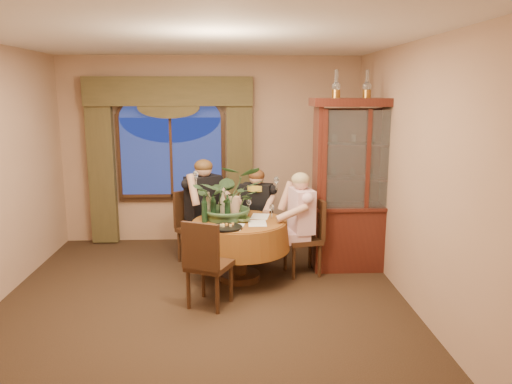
{
  "coord_description": "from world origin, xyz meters",
  "views": [
    {
      "loc": [
        0.37,
        -5.07,
        2.28
      ],
      "look_at": [
        0.61,
        0.77,
        1.1
      ],
      "focal_mm": 35.0,
      "sensor_mm": 36.0,
      "label": 1
    }
  ],
  "objects_px": {
    "olive_bowl": "(243,220)",
    "wine_bottle_1": "(228,209)",
    "person_back": "(203,212)",
    "oil_lamp_center": "(367,84)",
    "oil_lamp_left": "(336,84)",
    "person_pink": "(301,224)",
    "wine_bottle_4": "(223,206)",
    "wine_bottle_0": "(213,208)",
    "chair_back_right": "(251,224)",
    "wine_bottle_3": "(222,204)",
    "wine_bottle_2": "(205,209)",
    "chair_front_left": "(210,263)",
    "stoneware_vase": "(235,208)",
    "dining_table": "(240,250)",
    "person_scarf": "(257,215)",
    "china_cabinet": "(363,185)",
    "chair_right": "(302,237)",
    "wine_bottle_5": "(209,205)",
    "centerpiece_plant": "(229,172)",
    "oil_lamp_right": "(398,84)",
    "chair_back": "(196,228)"
  },
  "relations": [
    {
      "from": "person_scarf",
      "to": "wine_bottle_2",
      "type": "relative_size",
      "value": 3.83
    },
    {
      "from": "chair_right",
      "to": "wine_bottle_5",
      "type": "xyz_separation_m",
      "value": [
        -1.17,
        -0.05,
        0.44
      ]
    },
    {
      "from": "olive_bowl",
      "to": "wine_bottle_1",
      "type": "distance_m",
      "value": 0.23
    },
    {
      "from": "china_cabinet",
      "to": "olive_bowl",
      "type": "relative_size",
      "value": 12.73
    },
    {
      "from": "china_cabinet",
      "to": "wine_bottle_0",
      "type": "bearing_deg",
      "value": -168.9
    },
    {
      "from": "person_scarf",
      "to": "olive_bowl",
      "type": "relative_size",
      "value": 7.31
    },
    {
      "from": "olive_bowl",
      "to": "wine_bottle_2",
      "type": "xyz_separation_m",
      "value": [
        -0.46,
        0.02,
        0.14
      ]
    },
    {
      "from": "chair_back_right",
      "to": "person_pink",
      "type": "height_order",
      "value": "person_pink"
    },
    {
      "from": "wine_bottle_0",
      "to": "wine_bottle_4",
      "type": "height_order",
      "value": "same"
    },
    {
      "from": "chair_back",
      "to": "person_scarf",
      "type": "height_order",
      "value": "person_scarf"
    },
    {
      "from": "olive_bowl",
      "to": "wine_bottle_5",
      "type": "distance_m",
      "value": 0.48
    },
    {
      "from": "oil_lamp_left",
      "to": "wine_bottle_0",
      "type": "xyz_separation_m",
      "value": [
        -1.51,
        -0.37,
        -1.46
      ]
    },
    {
      "from": "stoneware_vase",
      "to": "wine_bottle_0",
      "type": "xyz_separation_m",
      "value": [
        -0.26,
        -0.08,
        0.02
      ]
    },
    {
      "from": "oil_lamp_center",
      "to": "wine_bottle_3",
      "type": "xyz_separation_m",
      "value": [
        -1.8,
        -0.18,
        -1.46
      ]
    },
    {
      "from": "wine_bottle_0",
      "to": "wine_bottle_5",
      "type": "bearing_deg",
      "value": 116.86
    },
    {
      "from": "chair_back_right",
      "to": "wine_bottle_3",
      "type": "distance_m",
      "value": 0.86
    },
    {
      "from": "wine_bottle_1",
      "to": "wine_bottle_5",
      "type": "distance_m",
      "value": 0.3
    },
    {
      "from": "dining_table",
      "to": "person_scarf",
      "type": "height_order",
      "value": "person_scarf"
    },
    {
      "from": "dining_table",
      "to": "chair_back_right",
      "type": "bearing_deg",
      "value": 79.03
    },
    {
      "from": "china_cabinet",
      "to": "chair_back_right",
      "type": "height_order",
      "value": "china_cabinet"
    },
    {
      "from": "oil_lamp_center",
      "to": "oil_lamp_left",
      "type": "bearing_deg",
      "value": 180.0
    },
    {
      "from": "person_back",
      "to": "olive_bowl",
      "type": "bearing_deg",
      "value": 89.34
    },
    {
      "from": "person_pink",
      "to": "wine_bottle_0",
      "type": "xyz_separation_m",
      "value": [
        -1.08,
        -0.16,
        0.26
      ]
    },
    {
      "from": "person_scarf",
      "to": "wine_bottle_0",
      "type": "xyz_separation_m",
      "value": [
        -0.56,
        -0.75,
        0.28
      ]
    },
    {
      "from": "chair_front_left",
      "to": "olive_bowl",
      "type": "xyz_separation_m",
      "value": [
        0.37,
        0.67,
        0.3
      ]
    },
    {
      "from": "centerpiece_plant",
      "to": "olive_bowl",
      "type": "bearing_deg",
      "value": -50.12
    },
    {
      "from": "chair_right",
      "to": "person_back",
      "type": "relative_size",
      "value": 0.68
    },
    {
      "from": "chair_right",
      "to": "chair_front_left",
      "type": "height_order",
      "value": "same"
    },
    {
      "from": "oil_lamp_left",
      "to": "centerpiece_plant",
      "type": "bearing_deg",
      "value": -169.16
    },
    {
      "from": "stoneware_vase",
      "to": "centerpiece_plant",
      "type": "relative_size",
      "value": 0.29
    },
    {
      "from": "oil_lamp_left",
      "to": "chair_back",
      "type": "bearing_deg",
      "value": 170.53
    },
    {
      "from": "chair_front_left",
      "to": "stoneware_vase",
      "type": "xyz_separation_m",
      "value": [
        0.27,
        0.81,
        0.41
      ]
    },
    {
      "from": "oil_lamp_right",
      "to": "dining_table",
      "type": "bearing_deg",
      "value": -169.42
    },
    {
      "from": "oil_lamp_center",
      "to": "person_scarf",
      "type": "height_order",
      "value": "oil_lamp_center"
    },
    {
      "from": "person_scarf",
      "to": "wine_bottle_2",
      "type": "xyz_separation_m",
      "value": [
        -0.66,
        -0.8,
        0.28
      ]
    },
    {
      "from": "olive_bowl",
      "to": "wine_bottle_1",
      "type": "xyz_separation_m",
      "value": [
        -0.18,
        0.01,
        0.14
      ]
    },
    {
      "from": "chair_back_right",
      "to": "stoneware_vase",
      "type": "distance_m",
      "value": 0.89
    },
    {
      "from": "chair_back_right",
      "to": "wine_bottle_4",
      "type": "relative_size",
      "value": 2.91
    },
    {
      "from": "person_back",
      "to": "china_cabinet",
      "type": "bearing_deg",
      "value": 135.96
    },
    {
      "from": "person_back",
      "to": "person_scarf",
      "type": "xyz_separation_m",
      "value": [
        0.72,
        0.1,
        -0.08
      ]
    },
    {
      "from": "centerpiece_plant",
      "to": "olive_bowl",
      "type": "height_order",
      "value": "centerpiece_plant"
    },
    {
      "from": "oil_lamp_right",
      "to": "stoneware_vase",
      "type": "relative_size",
      "value": 1.21
    },
    {
      "from": "person_pink",
      "to": "wine_bottle_4",
      "type": "height_order",
      "value": "person_pink"
    },
    {
      "from": "centerpiece_plant",
      "to": "wine_bottle_5",
      "type": "distance_m",
      "value": 0.49
    },
    {
      "from": "person_pink",
      "to": "wine_bottle_2",
      "type": "bearing_deg",
      "value": 88.81
    },
    {
      "from": "person_scarf",
      "to": "chair_front_left",
      "type": "bearing_deg",
      "value": 87.09
    },
    {
      "from": "dining_table",
      "to": "oil_lamp_left",
      "type": "bearing_deg",
      "value": 16.99
    },
    {
      "from": "china_cabinet",
      "to": "oil_lamp_center",
      "type": "height_order",
      "value": "oil_lamp_center"
    },
    {
      "from": "olive_bowl",
      "to": "chair_right",
      "type": "bearing_deg",
      "value": 17.85
    },
    {
      "from": "person_pink",
      "to": "wine_bottle_2",
      "type": "relative_size",
      "value": 3.97
    }
  ]
}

